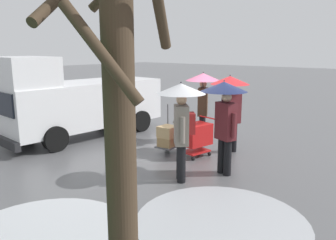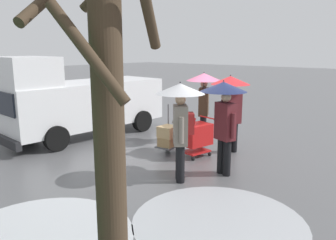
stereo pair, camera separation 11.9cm
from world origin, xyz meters
The scene contains 11 objects.
ground_plane centered at (0.00, 0.00, 0.00)m, with size 90.00×90.00×0.00m, color #5B5B5E.
slush_patch_under_van centered at (-2.38, 2.82, 0.00)m, with size 2.90×2.90×0.01m, color #ADAFB5.
slush_patch_mid_street centered at (-0.58, 5.04, 0.00)m, with size 2.88×2.88×0.01m, color silver.
cargo_van_parked_right centered at (4.13, 0.96, 1.18)m, with size 2.42×5.44×2.60m.
shopping_cart_vendor centered at (-0.04, 0.23, 0.57)m, with size 0.69×0.90×1.04m.
hand_dolly_boxes centered at (0.67, 0.52, 0.48)m, with size 0.55×0.73×1.32m.
pedestrian_pink_side centered at (-1.23, 0.86, 1.58)m, with size 1.04×1.04×2.15m.
pedestrian_black_side centered at (-0.74, 1.79, 1.57)m, with size 1.04×1.04×2.15m.
pedestrian_white_side centered at (-0.53, -0.65, 1.57)m, with size 1.04×1.04×2.15m.
pedestrian_far_side centered at (0.64, -1.07, 1.58)m, with size 1.04×1.04×2.15m.
bare_tree_near centered at (-3.13, 5.70, 2.02)m, with size 1.05×1.16×4.09m.
Camera 1 is at (-4.99, 7.37, 2.82)m, focal length 36.20 mm.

